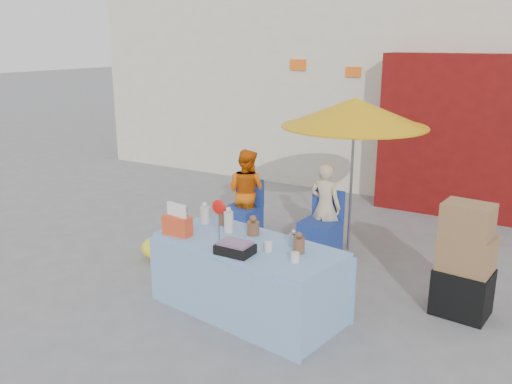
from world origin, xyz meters
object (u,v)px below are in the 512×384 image
Objects in this scene: market_table at (247,276)px; vendor_orange at (247,192)px; chair_right at (320,235)px; box_stack at (465,264)px; umbrella at (355,113)px; vendor_beige at (325,207)px; chair_left at (242,220)px.

market_table is 1.68× the size of vendor_orange.
chair_right is 0.70× the size of box_stack.
market_table is at bearing -151.57° from box_stack.
umbrella is 2.42m from box_stack.
vendor_orange is at bearing 130.99° from market_table.
vendor_orange is 1.25m from vendor_beige.
market_table is 2.29m from chair_left.
umbrella is at bearing 146.18° from box_stack.
market_table is at bearing -97.85° from umbrella.
umbrella reaches higher than chair_left.
chair_left is 1.00× the size of chair_right.
umbrella is at bearing 14.39° from chair_left.
umbrella is 1.71× the size of box_stack.
vendor_beige is (1.25, 0.13, 0.36)m from chair_left.
vendor_beige reaches higher than box_stack.
vendor_orange is 0.62× the size of umbrella.
vendor_beige is 1.32m from umbrella.
vendor_orange reaches higher than chair_right.
vendor_beige is 2.21m from box_stack.
vendor_orange is at bearing 94.46° from chair_left.
box_stack is (3.23, -0.98, -0.08)m from vendor_orange.
market_table is 1.76× the size of vendor_beige.
chair_left is 0.66× the size of vendor_orange.
market_table reaches higher than chair_left.
umbrella reaches higher than box_stack.
box_stack is (1.68, -1.13, -1.33)m from umbrella.
vendor_beige is 1.01× the size of box_stack.
market_table is at bearing -52.99° from chair_left.
vendor_orange is at bearing 163.19° from box_stack.
market_table is 2.54× the size of chair_left.
vendor_orange is (-0.00, 0.13, 0.39)m from chair_left.
umbrella is at bearing -170.48° from vendor_orange.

